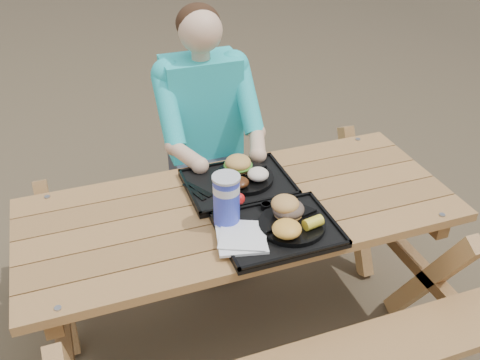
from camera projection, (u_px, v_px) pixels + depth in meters
name	position (u px, v px, depth m)	size (l,w,h in m)	color
ground	(240.00, 329.00, 2.63)	(60.00, 60.00, 0.00)	#999999
picnic_table	(240.00, 273.00, 2.42)	(1.80, 1.49, 0.75)	#999999
tray_near	(278.00, 231.00, 2.06)	(0.45, 0.35, 0.02)	black
tray_far	(238.00, 184.00, 2.33)	(0.45, 0.35, 0.02)	black
plate_near	(292.00, 224.00, 2.06)	(0.26, 0.26, 0.02)	black
plate_far	(244.00, 178.00, 2.34)	(0.26, 0.26, 0.02)	black
napkin_stack	(241.00, 238.00, 1.99)	(0.18, 0.18, 0.02)	white
soda_cup	(226.00, 201.00, 2.03)	(0.10, 0.10, 0.21)	#1B2DD1
condiment_bbq	(266.00, 206.00, 2.16)	(0.04, 0.04, 0.03)	black
condiment_mustard	(280.00, 205.00, 2.16)	(0.06, 0.06, 0.03)	yellow
sandwich	(289.00, 202.00, 2.07)	(0.12, 0.12, 0.12)	#D3934A
mac_cheese	(287.00, 229.00, 1.98)	(0.11, 0.11, 0.06)	#F9B641
corn_cob	(313.00, 223.00, 2.02)	(0.07, 0.07, 0.04)	yellow
cutlery_far	(198.00, 190.00, 2.28)	(0.03, 0.15, 0.01)	black
burger	(238.00, 160.00, 2.35)	(0.12, 0.12, 0.11)	#DCA04D
baked_beans	(239.00, 182.00, 2.26)	(0.08, 0.08, 0.04)	#4D240F
potato_salad	(258.00, 174.00, 2.30)	(0.09, 0.09, 0.05)	white
diner	(205.00, 147.00, 2.85)	(0.48, 0.84, 1.28)	#1AB6AB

